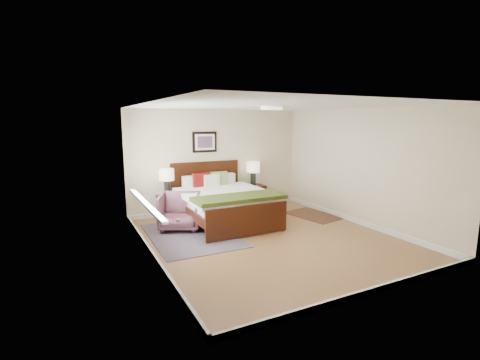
# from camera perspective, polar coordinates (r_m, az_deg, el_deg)

# --- Properties ---
(floor) EXTENTS (5.00, 5.00, 0.00)m
(floor) POSITION_cam_1_polar(r_m,az_deg,el_deg) (6.80, 4.89, -9.48)
(floor) COLOR brown
(floor) RESTS_ON ground
(back_wall) EXTENTS (4.50, 0.04, 2.50)m
(back_wall) POSITION_cam_1_polar(r_m,az_deg,el_deg) (8.70, -3.67, 3.22)
(back_wall) COLOR beige
(back_wall) RESTS_ON ground
(front_wall) EXTENTS (4.50, 0.04, 2.50)m
(front_wall) POSITION_cam_1_polar(r_m,az_deg,el_deg) (4.60, 21.70, -3.26)
(front_wall) COLOR beige
(front_wall) RESTS_ON ground
(left_wall) EXTENTS (0.04, 5.00, 2.50)m
(left_wall) POSITION_cam_1_polar(r_m,az_deg,el_deg) (5.65, -14.72, -0.58)
(left_wall) COLOR beige
(left_wall) RESTS_ON ground
(right_wall) EXTENTS (0.04, 5.00, 2.50)m
(right_wall) POSITION_cam_1_polar(r_m,az_deg,el_deg) (7.91, 19.06, 2.06)
(right_wall) COLOR beige
(right_wall) RESTS_ON ground
(ceiling) EXTENTS (4.50, 5.00, 0.02)m
(ceiling) POSITION_cam_1_polar(r_m,az_deg,el_deg) (6.43, 5.22, 12.08)
(ceiling) COLOR white
(ceiling) RESTS_ON back_wall
(window) EXTENTS (0.11, 2.72, 1.32)m
(window) POSITION_cam_1_polar(r_m,az_deg,el_deg) (6.32, -15.64, 1.60)
(window) COLOR silver
(window) RESTS_ON left_wall
(door) EXTENTS (0.06, 1.00, 2.18)m
(door) POSITION_cam_1_polar(r_m,az_deg,el_deg) (4.05, -9.03, -7.02)
(door) COLOR silver
(door) RESTS_ON ground
(ceil_fixture) EXTENTS (0.44, 0.44, 0.08)m
(ceil_fixture) POSITION_cam_1_polar(r_m,az_deg,el_deg) (6.43, 5.21, 11.77)
(ceil_fixture) COLOR white
(ceil_fixture) RESTS_ON ceiling
(bed) EXTENTS (1.87, 2.28, 1.23)m
(bed) POSITION_cam_1_polar(r_m,az_deg,el_deg) (7.66, -2.72, -2.86)
(bed) COLOR #361708
(bed) RESTS_ON ground
(wall_art) EXTENTS (0.62, 0.05, 0.50)m
(wall_art) POSITION_cam_1_polar(r_m,az_deg,el_deg) (8.50, -5.80, 6.22)
(wall_art) COLOR black
(wall_art) RESTS_ON back_wall
(nightstand_left) EXTENTS (0.45, 0.41, 0.54)m
(nightstand_left) POSITION_cam_1_polar(r_m,az_deg,el_deg) (8.17, -11.77, -3.32)
(nightstand_left) COLOR #361708
(nightstand_left) RESTS_ON ground
(nightstand_right) EXTENTS (0.58, 0.44, 0.58)m
(nightstand_right) POSITION_cam_1_polar(r_m,az_deg,el_deg) (9.01, 2.21, -2.27)
(nightstand_right) COLOR #361708
(nightstand_right) RESTS_ON ground
(lamp_left) EXTENTS (0.34, 0.34, 0.61)m
(lamp_left) POSITION_cam_1_polar(r_m,az_deg,el_deg) (8.08, -11.94, 0.49)
(lamp_left) COLOR black
(lamp_left) RESTS_ON nightstand_left
(lamp_right) EXTENTS (0.34, 0.34, 0.61)m
(lamp_right) POSITION_cam_1_polar(r_m,az_deg,el_deg) (8.91, 2.19, 1.80)
(lamp_right) COLOR black
(lamp_right) RESTS_ON nightstand_right
(armchair) EXTENTS (1.08, 1.09, 0.76)m
(armchair) POSITION_cam_1_polar(r_m,az_deg,el_deg) (7.31, -9.84, -5.10)
(armchair) COLOR brown
(armchair) RESTS_ON ground
(rug_persian) EXTENTS (1.61, 2.25, 0.01)m
(rug_persian) POSITION_cam_1_polar(r_m,az_deg,el_deg) (6.99, -7.90, -8.93)
(rug_persian) COLOR #0C1B3E
(rug_persian) RESTS_ON ground
(rug_navy) EXTENTS (1.05, 1.39, 0.01)m
(rug_navy) POSITION_cam_1_polar(r_m,az_deg,el_deg) (8.52, 12.00, -5.65)
(rug_navy) COLOR black
(rug_navy) RESTS_ON ground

